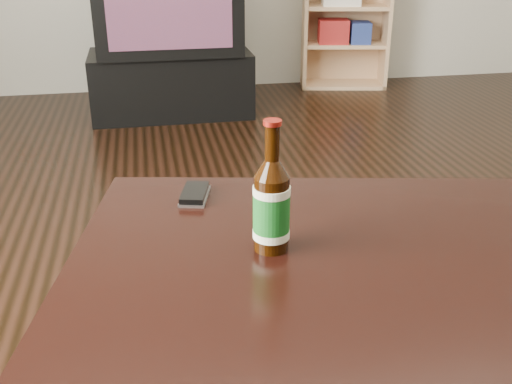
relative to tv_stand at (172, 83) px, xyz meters
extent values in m
cube|color=black|center=(0.55, -2.37, -0.20)|extent=(5.00, 6.00, 0.01)
cube|color=black|center=(0.00, 0.00, 0.00)|extent=(0.96, 0.48, 0.38)
cube|color=#A12918|center=(0.00, -0.26, 0.50)|extent=(0.68, 0.01, 0.50)
cube|color=tan|center=(0.97, 0.53, 0.36)|extent=(0.08, 0.27, 1.11)
cube|color=tan|center=(1.54, 0.42, 0.36)|extent=(0.08, 0.27, 1.11)
cube|color=tan|center=(1.26, 0.48, -0.18)|extent=(0.64, 0.38, 0.03)
cube|color=tan|center=(1.28, 0.60, 0.36)|extent=(0.59, 0.14, 1.11)
cube|color=tan|center=(1.26, 0.48, 0.11)|extent=(0.58, 0.35, 0.03)
cube|color=tan|center=(1.26, 0.48, 0.36)|extent=(0.58, 0.35, 0.03)
cube|color=maroon|center=(1.17, 0.48, 0.20)|extent=(0.23, 0.21, 0.16)
cube|color=navy|center=(1.35, 0.44, 0.19)|extent=(0.17, 0.19, 0.15)
cube|color=black|center=(0.33, -2.73, 0.28)|extent=(1.46, 1.02, 0.07)
cylinder|color=black|center=(-0.18, -2.32, 0.03)|extent=(0.09, 0.09, 0.43)
cylinder|color=black|center=(0.06, -2.64, 0.39)|extent=(0.08, 0.08, 0.15)
cylinder|color=#115017|center=(0.06, -2.64, 0.39)|extent=(0.08, 0.08, 0.09)
cylinder|color=beige|center=(0.06, -2.64, 0.43)|extent=(0.09, 0.09, 0.02)
cylinder|color=beige|center=(0.06, -2.64, 0.34)|extent=(0.09, 0.09, 0.02)
cone|color=black|center=(0.06, -2.64, 0.48)|extent=(0.08, 0.08, 0.03)
cylinder|color=black|center=(0.06, -2.64, 0.53)|extent=(0.03, 0.03, 0.07)
cylinder|color=maroon|center=(0.06, -2.64, 0.57)|extent=(0.04, 0.04, 0.01)
cube|color=#ABACAE|center=(-0.07, -2.38, 0.31)|extent=(0.09, 0.12, 0.01)
cube|color=black|center=(-0.07, -2.38, 0.32)|extent=(0.08, 0.12, 0.02)
cylinder|color=#ABACAE|center=(-0.08, -2.41, 0.33)|extent=(0.03, 0.03, 0.00)
camera|label=1|loc=(-0.16, -3.64, 0.89)|focal=42.00mm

